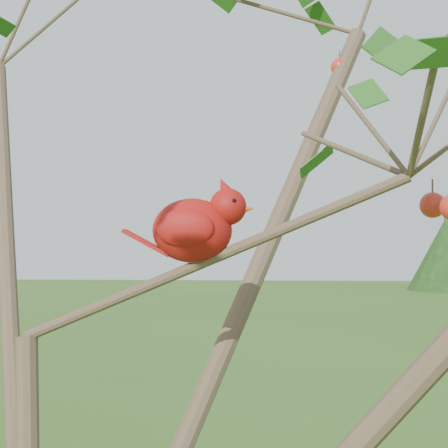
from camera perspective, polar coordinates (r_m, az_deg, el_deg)
name	(u,v)px	position (r m, az deg, el deg)	size (l,w,h in m)	color
crabapple_tree	(48,229)	(1.01, -14.45, -0.37)	(2.35, 2.05, 2.95)	#473526
cardinal	(197,227)	(1.07, -2.29, -0.25)	(0.21, 0.11, 0.15)	red
distant_trees	(219,258)	(26.26, -0.42, -2.83)	(40.32, 17.57, 3.71)	#473526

